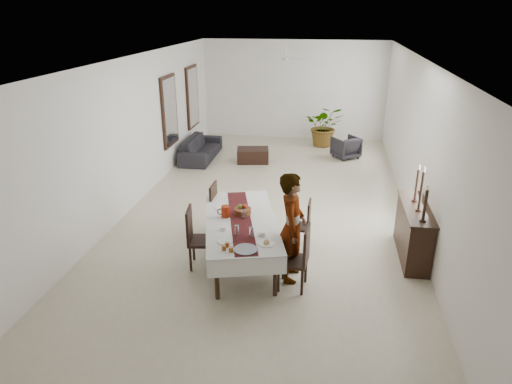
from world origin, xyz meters
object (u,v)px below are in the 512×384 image
Objects in this scene: sofa at (201,148)px; dining_table_top at (241,222)px; red_pitcher at (226,211)px; sideboard_body at (413,233)px; woman at (292,227)px.

dining_table_top is at bearing -158.00° from sofa.
sideboard_body is (3.25, 0.51, -0.41)m from red_pitcher.
dining_table_top is 6.02m from sofa.
woman reaches higher than red_pitcher.
dining_table_top is at bearing 63.81° from woman.
woman reaches higher than dining_table_top.
woman is 1.18× the size of sideboard_body.
red_pitcher is at bearing 149.04° from dining_table_top.
sideboard_body is at bearing 8.94° from red_pitcher.
woman is at bearing -40.66° from dining_table_top.
woman is at bearing -152.28° from sofa.
sideboard_body is 0.74× the size of sofa.
sofa is at bearing 27.53° from woman.
red_pitcher is at bearing -160.26° from sofa.
dining_table_top is 3.04m from sideboard_body.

